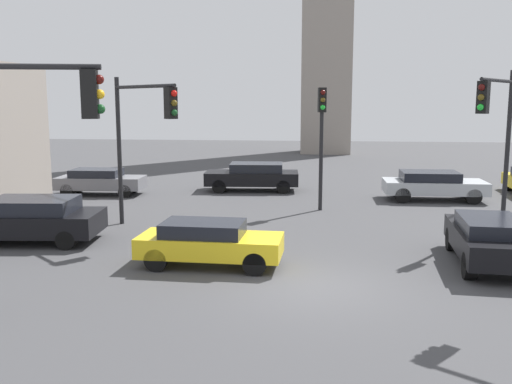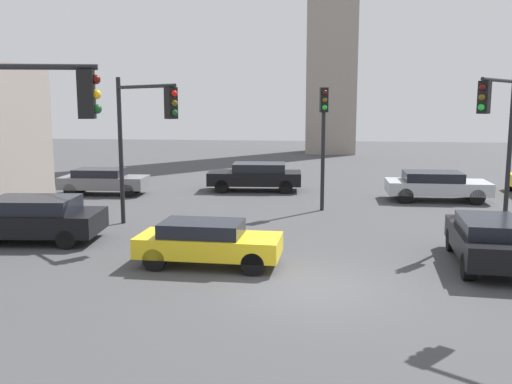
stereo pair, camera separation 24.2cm
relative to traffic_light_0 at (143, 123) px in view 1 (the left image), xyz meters
name	(u,v)px [view 1 (the left image)]	position (x,y,z in m)	size (l,w,h in m)	color
ground_plane	(313,287)	(5.95, -5.49, -3.79)	(105.13, 105.13, 0.00)	#424244
traffic_light_0	(143,123)	(0.00, 0.00, 0.00)	(2.90, 2.57, 5.38)	black
traffic_light_1	(29,134)	(0.12, -7.91, 0.06)	(2.77, 0.82, 5.45)	black
traffic_light_2	(322,125)	(6.10, 4.62, -0.24)	(0.37, 0.48, 5.08)	black
traffic_light_4	(497,121)	(11.85, 0.69, 0.09)	(1.89, 2.76, 5.59)	black
car_0	(209,242)	(3.04, -3.97, -3.11)	(3.99, 1.74, 1.25)	yellow
car_2	(100,181)	(-4.60, 7.41, -3.10)	(4.21, 1.92, 1.27)	slate
car_3	(28,219)	(-3.31, -1.95, -3.03)	(4.91, 2.57, 1.44)	black
car_4	(488,239)	(10.73, -3.02, -3.03)	(2.02, 4.40, 1.37)	black
car_5	(253,176)	(2.68, 9.51, -3.02)	(4.81, 2.32, 1.42)	black
car_6	(433,185)	(11.26, 7.65, -3.06)	(4.56, 2.12, 1.34)	#ADB2B7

